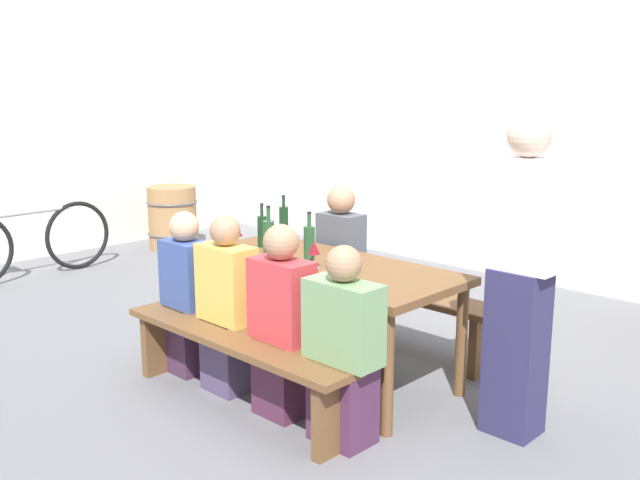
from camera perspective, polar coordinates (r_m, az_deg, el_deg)
ground_plane at (r=4.75m, az=0.00°, el=-10.66°), size 24.00×24.00×0.00m
back_wall at (r=6.99m, az=18.42°, el=9.56°), size 14.00×0.20×3.20m
side_wall at (r=8.25m, az=-23.89°, el=9.46°), size 0.20×6.68×3.20m
tasting_table at (r=4.54m, az=0.00°, el=-2.86°), size 1.85×0.83×0.75m
bench_near at (r=4.18m, az=-6.92°, el=-8.92°), size 1.75×0.30×0.45m
bench_far at (r=5.15m, az=5.57°, el=-4.79°), size 1.75×0.30×0.45m
wine_bottle_0 at (r=4.47m, az=-0.87°, el=-0.33°), size 0.07×0.07×0.33m
wine_bottle_1 at (r=4.69m, az=-4.14°, el=0.22°), size 0.07×0.07×0.34m
wine_bottle_2 at (r=5.21m, az=-2.93°, el=1.45°), size 0.07×0.07×0.33m
wine_bottle_3 at (r=4.97m, az=-4.67°, el=0.78°), size 0.07×0.07×0.31m
wine_glass_0 at (r=5.21m, az=-4.58°, el=1.28°), size 0.06×0.06×0.16m
wine_glass_1 at (r=4.36m, az=-0.48°, el=-0.72°), size 0.08×0.08×0.17m
wine_glass_2 at (r=4.99m, az=-6.70°, el=0.70°), size 0.08×0.08×0.15m
seated_guest_near_0 at (r=4.71m, az=-10.63°, el=-4.49°), size 0.33×0.24×1.07m
seated_guest_near_1 at (r=4.38m, az=-7.45°, el=-5.54°), size 0.38×0.24×1.10m
seated_guest_near_2 at (r=4.03m, az=-3.08°, el=-6.91°), size 0.37×0.24×1.11m
seated_guest_near_3 at (r=3.73m, az=1.86°, el=-9.00°), size 0.42×0.24×1.07m
seated_guest_far_0 at (r=5.19m, az=1.68°, el=-2.17°), size 0.32×0.24×1.16m
standing_host at (r=3.87m, az=15.77°, el=-3.31°), size 0.37×0.24×1.72m
wine_barrel at (r=8.43m, az=-11.76°, el=1.78°), size 0.59×0.59×0.72m
parked_bicycle_0 at (r=7.49m, az=-22.39°, el=-0.11°), size 0.20×1.72×0.90m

